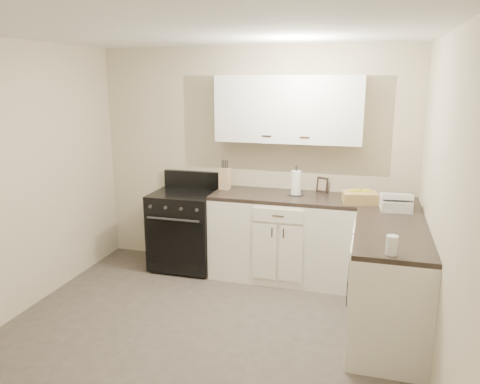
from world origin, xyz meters
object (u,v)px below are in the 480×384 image
(paper_towel, at_px, (296,183))
(countertop_grill, at_px, (396,205))
(knife_block, at_px, (225,179))
(stove, at_px, (185,229))
(wicker_basket, at_px, (360,198))

(paper_towel, xyz_separation_m, countertop_grill, (1.01, -0.33, -0.08))
(countertop_grill, bearing_deg, knife_block, 163.33)
(knife_block, bearing_deg, paper_towel, 3.62)
(stove, distance_m, wicker_basket, 2.01)
(wicker_basket, bearing_deg, paper_towel, 166.03)
(stove, height_order, paper_towel, paper_towel)
(knife_block, bearing_deg, stove, -158.05)
(knife_block, bearing_deg, wicker_basket, -1.29)
(stove, relative_size, knife_block, 3.60)
(stove, xyz_separation_m, paper_towel, (1.26, 0.07, 0.61))
(knife_block, distance_m, paper_towel, 0.81)
(stove, bearing_deg, wicker_basket, -2.78)
(stove, height_order, knife_block, knife_block)
(stove, bearing_deg, knife_block, 15.04)
(wicker_basket, bearing_deg, knife_block, 171.80)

